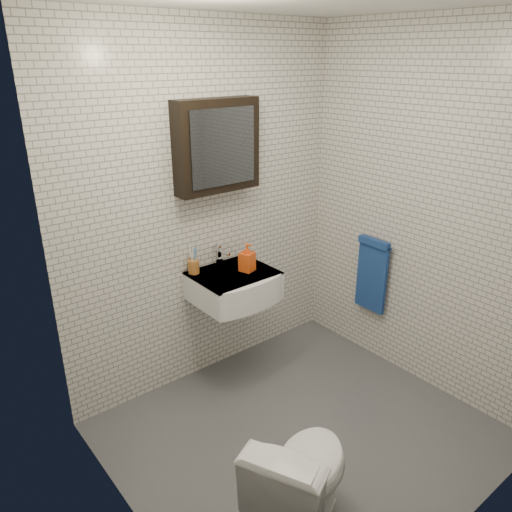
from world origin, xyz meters
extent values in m
cube|color=#4F5257|center=(0.00, 0.00, 0.01)|extent=(2.20, 2.00, 0.01)
cube|color=silver|center=(0.00, 1.00, 1.25)|extent=(2.20, 0.02, 2.50)
cube|color=silver|center=(0.00, -1.00, 1.25)|extent=(2.20, 0.02, 2.50)
cube|color=silver|center=(-1.10, 0.00, 1.25)|extent=(0.02, 2.00, 2.50)
cube|color=silver|center=(1.10, 0.00, 1.25)|extent=(0.02, 2.00, 2.50)
cube|color=white|center=(0.05, 0.78, 0.75)|extent=(0.55, 0.45, 0.20)
cylinder|color=silver|center=(0.05, 0.80, 0.84)|extent=(0.31, 0.31, 0.02)
cylinder|color=silver|center=(0.05, 0.80, 0.85)|extent=(0.04, 0.04, 0.01)
cube|color=white|center=(0.05, 0.78, 0.84)|extent=(0.55, 0.45, 0.01)
cylinder|color=silver|center=(0.05, 0.94, 0.88)|extent=(0.06, 0.06, 0.06)
cylinder|color=silver|center=(0.05, 0.94, 0.94)|extent=(0.03, 0.03, 0.08)
cylinder|color=silver|center=(0.05, 0.88, 0.97)|extent=(0.02, 0.12, 0.02)
cube|color=silver|center=(0.05, 0.97, 0.99)|extent=(0.02, 0.09, 0.01)
cube|color=black|center=(0.05, 0.93, 1.70)|extent=(0.60, 0.14, 0.60)
cube|color=#3F444C|center=(0.05, 0.85, 1.70)|extent=(0.49, 0.01, 0.49)
cylinder|color=silver|center=(1.06, 0.35, 0.95)|extent=(0.02, 0.30, 0.02)
cylinder|color=silver|center=(1.08, 0.48, 0.95)|extent=(0.04, 0.02, 0.02)
cylinder|color=silver|center=(1.08, 0.22, 0.95)|extent=(0.04, 0.02, 0.02)
cube|color=#1D4D84|center=(1.05, 0.35, 0.68)|extent=(0.03, 0.26, 0.54)
cube|color=#1D4D84|center=(1.04, 0.35, 0.96)|extent=(0.05, 0.26, 0.05)
cylinder|color=#9E5F27|center=(-0.17, 0.94, 0.90)|extent=(0.08, 0.08, 0.10)
cylinder|color=white|center=(-0.18, 0.93, 0.96)|extent=(0.02, 0.03, 0.18)
cylinder|color=#3D87C3|center=(-0.15, 0.93, 0.95)|extent=(0.01, 0.02, 0.16)
cylinder|color=white|center=(-0.17, 0.95, 0.97)|extent=(0.02, 0.04, 0.19)
cylinder|color=#3D87C3|center=(-0.15, 0.95, 0.96)|extent=(0.02, 0.04, 0.17)
imported|color=orange|center=(0.15, 0.74, 0.95)|extent=(0.12, 0.12, 0.20)
imported|color=white|center=(-0.48, -0.49, 0.34)|extent=(0.77, 0.63, 0.69)
camera|label=1|loc=(-1.82, -1.78, 2.26)|focal=35.00mm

